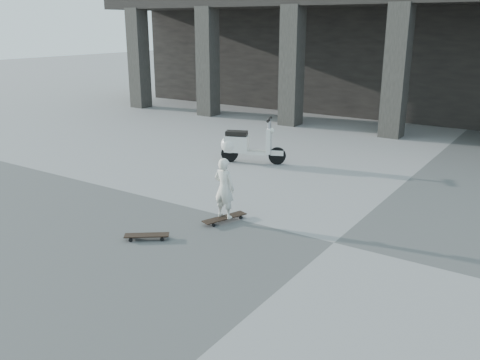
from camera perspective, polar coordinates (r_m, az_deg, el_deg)
The scene contains 5 objects.
ground at distance 8.41m, azimuth 10.51°, elevation -6.94°, with size 90.00×90.00×0.00m, color #4E4E4B.
longboard at distance 9.09m, azimuth -1.75°, elevation -4.28°, with size 0.47×0.87×0.09m.
skateboard_spare at distance 8.50m, azimuth -10.43°, elevation -6.17°, with size 0.69×0.58×0.09m.
child at distance 8.90m, azimuth -1.78°, elevation -0.91°, with size 0.40×0.26×1.09m, color silver.
scooter at distance 12.86m, azimuth 0.23°, elevation 3.98°, with size 1.58×0.86×1.16m.
Camera 1 is at (2.90, -7.12, 3.39)m, focal length 38.00 mm.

